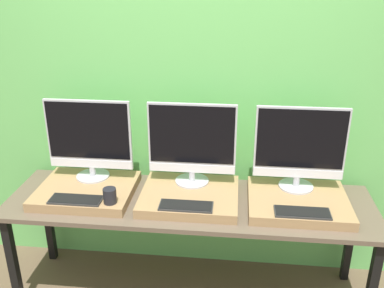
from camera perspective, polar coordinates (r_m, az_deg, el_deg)
name	(u,v)px	position (r m, az deg, el deg)	size (l,w,h in m)	color
wall_back	(196,95)	(2.84, 0.54, 6.61)	(8.00, 0.04, 2.60)	#66B75B
workbench	(189,210)	(2.74, -0.34, -8.73)	(2.30, 0.65, 0.72)	brown
wooden_riser_left	(87,190)	(2.85, -13.86, -6.01)	(0.60, 0.51, 0.06)	#99754C
monitor_left	(89,138)	(2.83, -13.54, 0.75)	(0.56, 0.22, 0.53)	#B2B2B7
keyboard_left	(76,200)	(2.68, -15.23, -7.17)	(0.32, 0.12, 0.01)	#2D2D2D
mug	(110,196)	(2.59, -10.91, -6.80)	(0.08, 0.08, 0.09)	black
wooden_riser_center	(190,196)	(2.70, -0.32, -6.93)	(0.60, 0.51, 0.06)	#99754C
monitor_center	(192,143)	(2.69, 0.00, 0.20)	(0.56, 0.22, 0.53)	#B2B2B7
keyboard_center	(186,206)	(2.52, -0.80, -8.24)	(0.32, 0.12, 0.01)	#2D2D2D
wooden_riser_right	(298,202)	(2.72, 13.93, -7.48)	(0.60, 0.51, 0.06)	#99754C
monitor_right	(300,147)	(2.70, 14.20, -0.39)	(0.56, 0.22, 0.53)	#B2B2B7
keyboard_right	(302,212)	(2.54, 14.50, -8.82)	(0.32, 0.12, 0.01)	#2D2D2D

